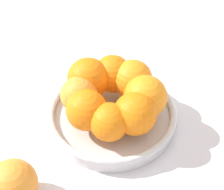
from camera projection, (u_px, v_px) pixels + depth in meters
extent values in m
plane|color=silver|center=(112.00, 122.00, 0.72)|extent=(4.00, 4.00, 0.00)
cylinder|color=silver|center=(112.00, 118.00, 0.72)|extent=(0.24, 0.24, 0.02)
torus|color=silver|center=(112.00, 112.00, 0.70)|extent=(0.24, 0.24, 0.01)
sphere|color=orange|center=(90.00, 77.00, 0.70)|extent=(0.08, 0.08, 0.08)
sphere|color=orange|center=(79.00, 95.00, 0.68)|extent=(0.07, 0.07, 0.07)
sphere|color=orange|center=(87.00, 110.00, 0.65)|extent=(0.07, 0.07, 0.07)
sphere|color=orange|center=(109.00, 122.00, 0.63)|extent=(0.07, 0.07, 0.07)
sphere|color=orange|center=(135.00, 114.00, 0.64)|extent=(0.08, 0.08, 0.08)
sphere|color=orange|center=(145.00, 97.00, 0.67)|extent=(0.08, 0.08, 0.08)
sphere|color=orange|center=(134.00, 80.00, 0.70)|extent=(0.08, 0.08, 0.08)
sphere|color=orange|center=(113.00, 74.00, 0.72)|extent=(0.07, 0.07, 0.07)
sphere|color=orange|center=(12.00, 184.00, 0.58)|extent=(0.08, 0.08, 0.08)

